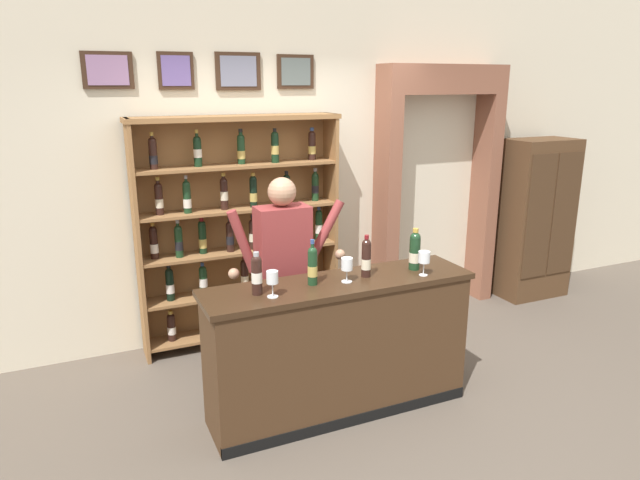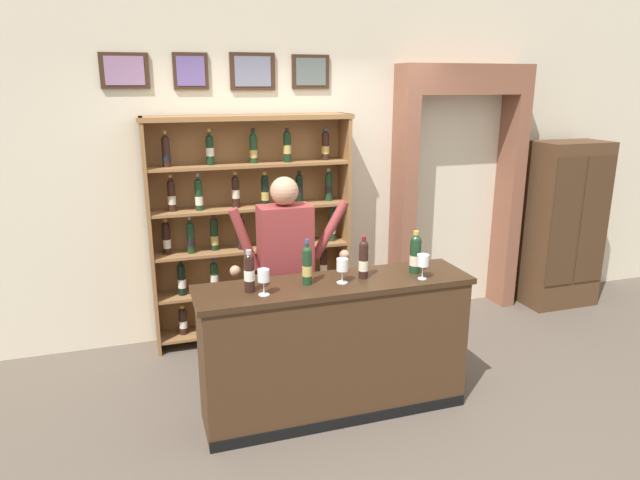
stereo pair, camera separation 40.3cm
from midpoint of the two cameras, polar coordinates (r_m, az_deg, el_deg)
name	(u,v)px [view 2 (the right image)]	position (r m, az deg, el deg)	size (l,w,h in m)	color
ground_plane	(356,407)	(4.31, 6.48, -16.39)	(14.00, 14.00, 0.02)	brown
back_wall	(293,142)	(5.23, -0.51, 9.86)	(12.00, 0.19, 3.49)	beige
wine_shelf	(251,225)	(5.01, -4.67, 1.52)	(1.79, 0.30, 2.01)	olive
archway_doorway	(453,175)	(5.86, 15.21, 6.33)	(1.33, 0.45, 2.43)	brown
side_cabinet	(563,225)	(6.43, 24.97, 1.39)	(0.74, 0.45, 1.70)	#4C331E
tasting_counter	(335,348)	(4.01, 4.43, -10.83)	(1.89, 0.49, 0.97)	#422B19
shopkeeper	(286,259)	(4.24, -0.76, -1.97)	(0.93, 0.22, 1.61)	#2D3347
tasting_bottle_vin_santo	(249,271)	(3.59, -3.96, -3.22)	(0.07, 0.07, 0.28)	black
tasting_bottle_prosecco	(307,265)	(3.72, 1.79, -2.57)	(0.07, 0.07, 0.31)	#19381E
tasting_bottle_rosso	(363,259)	(3.87, 7.38, -1.96)	(0.07, 0.07, 0.30)	black
tasting_bottle_grappa	(415,253)	(4.04, 12.41, -1.36)	(0.08, 0.08, 0.30)	#19381E
wine_glass_center	(342,266)	(3.77, 5.32, -2.69)	(0.08, 0.08, 0.17)	silver
wine_glass_right	(423,261)	(3.93, 13.23, -2.16)	(0.08, 0.08, 0.17)	silver
wine_glass_spare	(263,277)	(3.54, -2.47, -3.80)	(0.07, 0.07, 0.17)	silver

